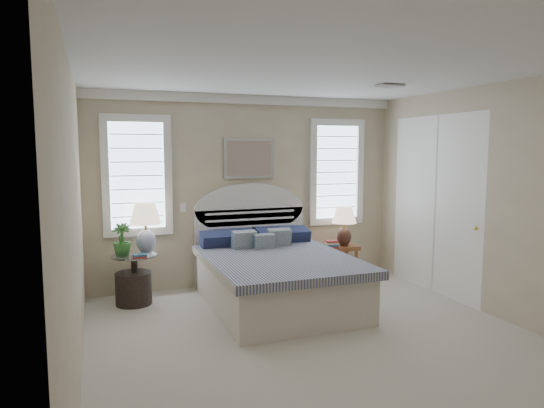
{
  "coord_description": "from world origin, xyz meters",
  "views": [
    {
      "loc": [
        -2.09,
        -4.14,
        1.94
      ],
      "look_at": [
        -0.19,
        1.0,
        1.32
      ],
      "focal_mm": 32.0,
      "sensor_mm": 36.0,
      "label": 1
    }
  ],
  "objects_px": {
    "lamp_left": "(146,222)",
    "nightstand_right": "(339,255)",
    "floor_pot": "(134,288)",
    "lamp_right": "(344,222)",
    "bed": "(274,274)",
    "side_table_left": "(135,274)"
  },
  "relations": [
    {
      "from": "side_table_left",
      "to": "floor_pot",
      "type": "xyz_separation_m",
      "value": [
        -0.02,
        -0.01,
        -0.18
      ]
    },
    {
      "from": "side_table_left",
      "to": "bed",
      "type": "bearing_deg",
      "value": -19.74
    },
    {
      "from": "lamp_left",
      "to": "bed",
      "type": "bearing_deg",
      "value": -24.44
    },
    {
      "from": "bed",
      "to": "lamp_right",
      "type": "bearing_deg",
      "value": 25.71
    },
    {
      "from": "floor_pot",
      "to": "lamp_left",
      "type": "height_order",
      "value": "lamp_left"
    },
    {
      "from": "nightstand_right",
      "to": "bed",
      "type": "bearing_deg",
      "value": -151.97
    },
    {
      "from": "lamp_left",
      "to": "nightstand_right",
      "type": "bearing_deg",
      "value": 0.3
    },
    {
      "from": "floor_pot",
      "to": "lamp_right",
      "type": "bearing_deg",
      "value": 1.31
    },
    {
      "from": "nightstand_right",
      "to": "lamp_left",
      "type": "bearing_deg",
      "value": -179.7
    },
    {
      "from": "lamp_right",
      "to": "nightstand_right",
      "type": "bearing_deg",
      "value": 137.35
    },
    {
      "from": "nightstand_right",
      "to": "lamp_right",
      "type": "distance_m",
      "value": 0.51
    },
    {
      "from": "lamp_left",
      "to": "lamp_right",
      "type": "bearing_deg",
      "value": -0.58
    },
    {
      "from": "lamp_left",
      "to": "floor_pot",
      "type": "bearing_deg",
      "value": -151.22
    },
    {
      "from": "bed",
      "to": "floor_pot",
      "type": "distance_m",
      "value": 1.78
    },
    {
      "from": "bed",
      "to": "nightstand_right",
      "type": "relative_size",
      "value": 4.29
    },
    {
      "from": "nightstand_right",
      "to": "floor_pot",
      "type": "bearing_deg",
      "value": -177.83
    },
    {
      "from": "side_table_left",
      "to": "lamp_left",
      "type": "height_order",
      "value": "lamp_left"
    },
    {
      "from": "side_table_left",
      "to": "lamp_left",
      "type": "relative_size",
      "value": 0.97
    },
    {
      "from": "floor_pot",
      "to": "lamp_left",
      "type": "xyz_separation_m",
      "value": [
        0.18,
        0.1,
        0.82
      ]
    },
    {
      "from": "side_table_left",
      "to": "lamp_right",
      "type": "height_order",
      "value": "lamp_right"
    },
    {
      "from": "bed",
      "to": "lamp_left",
      "type": "height_order",
      "value": "bed"
    },
    {
      "from": "bed",
      "to": "side_table_left",
      "type": "distance_m",
      "value": 1.75
    }
  ]
}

